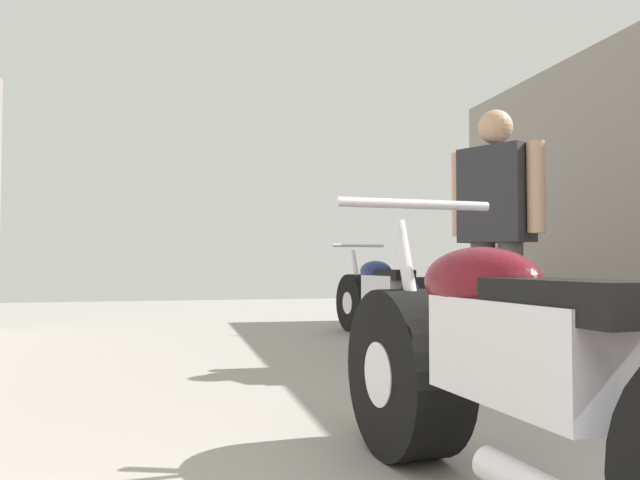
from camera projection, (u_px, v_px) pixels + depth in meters
name	position (u px, v px, depth m)	size (l,w,h in m)	color
ground_plane	(346.00, 391.00, 3.37)	(17.04, 17.04, 0.00)	gray
motorcycle_maroon_cruiser	(535.00, 391.00, 1.55)	(0.59, 2.01, 0.94)	black
motorcycle_black_naked	(388.00, 298.00, 5.66)	(0.61, 1.93, 0.90)	black
mechanic_in_blue	(496.00, 221.00, 4.15)	(0.45, 0.67, 1.75)	#4C4C4C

